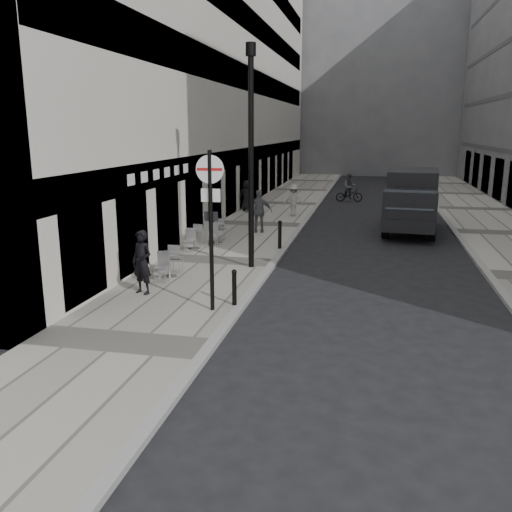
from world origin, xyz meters
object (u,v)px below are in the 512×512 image
(sign_post, at_px, (211,210))
(cyclist, at_px, (349,191))
(walking_man, at_px, (142,262))
(lamppost, at_px, (251,147))
(panel_van, at_px, (412,198))

(sign_post, relative_size, cyclist, 2.19)
(walking_man, bearing_deg, lamppost, 77.38)
(panel_van, xyz_separation_m, cyclist, (-3.24, 9.96, -0.84))
(sign_post, distance_m, lamppost, 4.72)
(sign_post, bearing_deg, panel_van, 64.81)
(panel_van, bearing_deg, walking_man, -118.20)
(sign_post, relative_size, lamppost, 0.57)
(sign_post, bearing_deg, lamppost, 88.22)
(walking_man, height_order, sign_post, sign_post)
(walking_man, distance_m, lamppost, 5.22)
(sign_post, distance_m, cyclist, 23.15)
(panel_van, distance_m, cyclist, 10.51)
(walking_man, relative_size, panel_van, 0.30)
(walking_man, bearing_deg, sign_post, -2.19)
(walking_man, relative_size, cyclist, 0.98)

